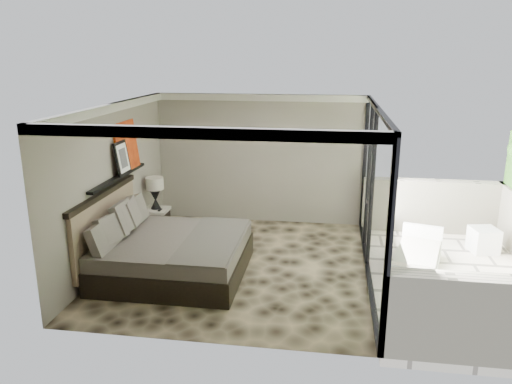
# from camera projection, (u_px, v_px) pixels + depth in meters

# --- Properties ---
(floor) EXTENTS (5.00, 5.00, 0.00)m
(floor) POSITION_uv_depth(u_px,v_px,m) (239.00, 265.00, 8.85)
(floor) COLOR black
(floor) RESTS_ON ground
(ceiling) EXTENTS (4.50, 5.00, 0.02)m
(ceiling) POSITION_uv_depth(u_px,v_px,m) (237.00, 106.00, 8.10)
(ceiling) COLOR silver
(ceiling) RESTS_ON back_wall
(back_wall) EXTENTS (4.50, 0.02, 2.80)m
(back_wall) POSITION_uv_depth(u_px,v_px,m) (259.00, 159.00, 10.85)
(back_wall) COLOR gray
(back_wall) RESTS_ON floor
(left_wall) EXTENTS (0.02, 5.00, 2.80)m
(left_wall) POSITION_uv_depth(u_px,v_px,m) (113.00, 184.00, 8.80)
(left_wall) COLOR gray
(left_wall) RESTS_ON floor
(glass_wall) EXTENTS (0.08, 5.00, 2.80)m
(glass_wall) POSITION_uv_depth(u_px,v_px,m) (373.00, 194.00, 8.15)
(glass_wall) COLOR white
(glass_wall) RESTS_ON floor
(terrace_slab) EXTENTS (3.00, 5.00, 0.12)m
(terrace_slab) POSITION_uv_depth(u_px,v_px,m) (459.00, 282.00, 8.32)
(terrace_slab) COLOR beige
(terrace_slab) RESTS_ON ground
(picture_ledge) EXTENTS (0.12, 2.20, 0.05)m
(picture_ledge) POSITION_uv_depth(u_px,v_px,m) (119.00, 177.00, 8.86)
(picture_ledge) COLOR black
(picture_ledge) RESTS_ON left_wall
(bed) EXTENTS (2.40, 2.32, 1.33)m
(bed) POSITION_uv_depth(u_px,v_px,m) (168.00, 252.00, 8.43)
(bed) COLOR black
(bed) RESTS_ON floor
(nightstand) EXTENTS (0.60, 0.60, 0.49)m
(nightstand) POSITION_uv_depth(u_px,v_px,m) (157.00, 221.00, 10.39)
(nightstand) COLOR black
(nightstand) RESTS_ON floor
(table_lamp) EXTENTS (0.36, 0.36, 0.66)m
(table_lamp) POSITION_uv_depth(u_px,v_px,m) (155.00, 189.00, 10.22)
(table_lamp) COLOR black
(table_lamp) RESTS_ON nightstand
(abstract_canvas) EXTENTS (0.13, 0.90, 0.90)m
(abstract_canvas) POSITION_uv_depth(u_px,v_px,m) (126.00, 146.00, 9.19)
(abstract_canvas) COLOR red
(abstract_canvas) RESTS_ON picture_ledge
(framed_print) EXTENTS (0.11, 0.50, 0.60)m
(framed_print) POSITION_uv_depth(u_px,v_px,m) (122.00, 158.00, 8.88)
(framed_print) COLOR black
(framed_print) RESTS_ON picture_ledge
(ottoman) EXTENTS (0.55, 0.55, 0.46)m
(ottoman) POSITION_uv_depth(u_px,v_px,m) (483.00, 240.00, 9.39)
(ottoman) COLOR silver
(ottoman) RESTS_ON terrace_slab
(lounger) EXTENTS (1.06, 1.57, 0.56)m
(lounger) POSITION_uv_depth(u_px,v_px,m) (418.00, 257.00, 8.76)
(lounger) COLOR silver
(lounger) RESTS_ON terrace_slab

